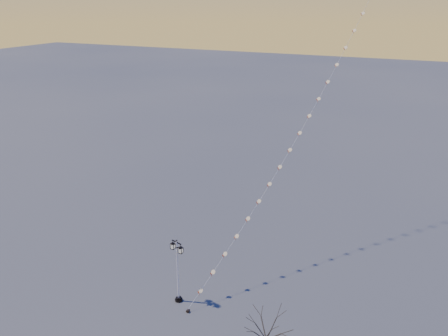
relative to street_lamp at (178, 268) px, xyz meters
The scene contains 4 objects.
ground 3.50m from the street_lamp, 84.83° to the right, with size 300.00×300.00×0.00m, color #4E504F.
street_lamp is the anchor object (origin of this frame).
bare_tree 8.15m from the street_lamp, 22.03° to the right, with size 2.07×2.07×3.43m.
kite_train 23.59m from the street_lamp, 68.18° to the left, with size 11.41×35.33×36.48m.
Camera 1 is at (14.38, -21.75, 20.05)m, focal length 37.99 mm.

